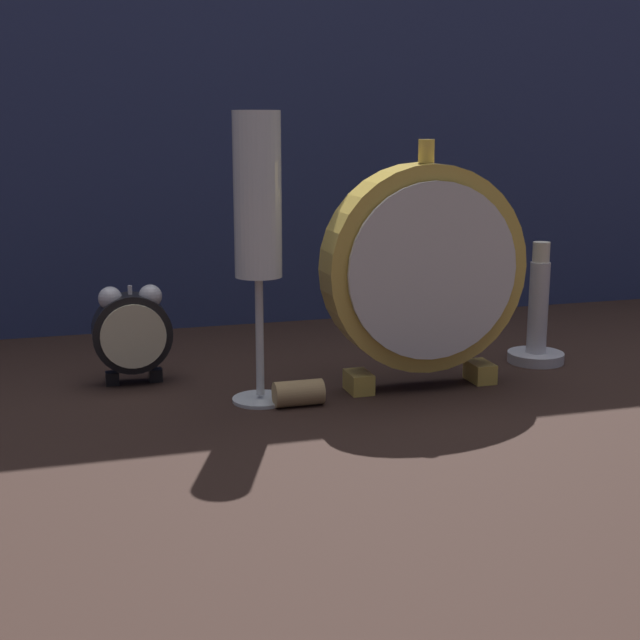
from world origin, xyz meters
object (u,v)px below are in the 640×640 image
object	(u,v)px
brass_candlestick	(537,325)
wine_cork	(297,392)
mantel_clock_silver	(424,269)
champagne_flute	(258,215)
alarm_clock_twin_bell	(132,330)

from	to	relation	value
brass_candlestick	wine_cork	distance (m)	0.27
mantel_clock_silver	champagne_flute	xyz separation A→B (m)	(-0.15, -0.00, 0.05)
champagne_flute	brass_candlestick	distance (m)	0.32
mantel_clock_silver	champagne_flute	distance (m)	0.16
alarm_clock_twin_bell	mantel_clock_silver	size ratio (longest dim) A/B	0.41
mantel_clock_silver	brass_candlestick	world-z (taller)	mantel_clock_silver
champagne_flute	wine_cork	distance (m)	0.15
alarm_clock_twin_bell	brass_candlestick	size ratio (longest dim) A/B	0.75
mantel_clock_silver	wine_cork	distance (m)	0.16
alarm_clock_twin_bell	brass_candlestick	distance (m)	0.40
alarm_clock_twin_bell	champagne_flute	xyz separation A→B (m)	(0.10, -0.09, 0.11)
alarm_clock_twin_bell	mantel_clock_silver	bearing A→B (deg)	-18.89
champagne_flute	mantel_clock_silver	bearing A→B (deg)	0.18
wine_cork	champagne_flute	bearing A→B (deg)	149.27
mantel_clock_silver	wine_cork	xyz separation A→B (m)	(-0.12, -0.02, -0.10)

